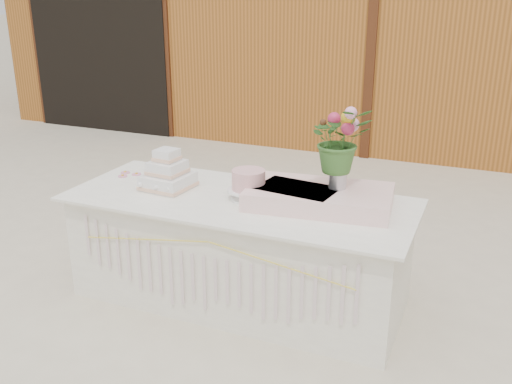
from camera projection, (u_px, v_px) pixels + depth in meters
ground at (240, 297)px, 4.16m from camera, size 80.00×80.00×0.00m
barn at (400, 20)px, 8.80m from camera, size 12.60×4.60×3.30m
cake_table at (239, 250)px, 4.03m from camera, size 2.40×1.00×0.77m
wedding_cake at (168, 175)px, 4.08m from camera, size 0.35×0.35×0.29m
pink_cake_stand at (249, 183)px, 3.85m from camera, size 0.29×0.29×0.21m
satin_runner at (319, 197)px, 3.77m from camera, size 1.00×0.65×0.12m
flower_vase at (338, 176)px, 3.73m from camera, size 0.12×0.12×0.16m
bouquet at (340, 132)px, 3.63m from camera, size 0.51×0.50×0.43m
loose_flowers at (123, 177)px, 4.34m from camera, size 0.21×0.36×0.02m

